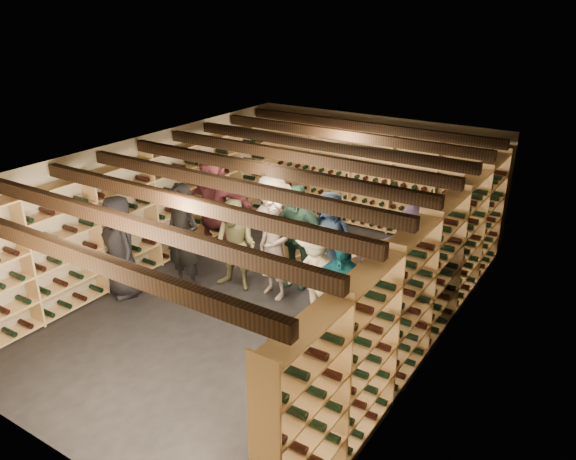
# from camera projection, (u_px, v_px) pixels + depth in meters

# --- Properties ---
(ground) EXTENTS (8.00, 8.00, 0.00)m
(ground) POSITION_uv_depth(u_px,v_px,m) (269.00, 301.00, 9.28)
(ground) COLOR black
(ground) RESTS_ON ground
(walls) EXTENTS (5.52, 8.02, 2.40)m
(walls) POSITION_uv_depth(u_px,v_px,m) (268.00, 234.00, 8.82)
(walls) COLOR tan
(walls) RESTS_ON ground
(ceiling) EXTENTS (5.50, 8.00, 0.01)m
(ceiling) POSITION_uv_depth(u_px,v_px,m) (267.00, 160.00, 8.35)
(ceiling) COLOR beige
(ceiling) RESTS_ON walls
(ceiling_joists) EXTENTS (5.40, 7.12, 0.18)m
(ceiling_joists) POSITION_uv_depth(u_px,v_px,m) (267.00, 169.00, 8.41)
(ceiling_joists) COLOR black
(ceiling_joists) RESTS_ON ground
(wine_rack_left) EXTENTS (0.32, 7.50, 2.15)m
(wine_rack_left) POSITION_uv_depth(u_px,v_px,m) (151.00, 210.00, 10.15)
(wine_rack_left) COLOR tan
(wine_rack_left) RESTS_ON ground
(wine_rack_right) EXTENTS (0.32, 7.50, 2.15)m
(wine_rack_right) POSITION_uv_depth(u_px,v_px,m) (424.00, 283.00, 7.58)
(wine_rack_right) COLOR tan
(wine_rack_right) RESTS_ON ground
(wine_rack_back) EXTENTS (4.70, 0.30, 2.15)m
(wine_rack_back) POSITION_uv_depth(u_px,v_px,m) (371.00, 180.00, 11.83)
(wine_rack_back) COLOR tan
(wine_rack_back) RESTS_ON ground
(crate_stack_left) EXTENTS (0.57, 0.45, 0.68)m
(crate_stack_left) POSITION_uv_depth(u_px,v_px,m) (288.00, 244.00, 10.56)
(crate_stack_left) COLOR tan
(crate_stack_left) RESTS_ON ground
(crate_stack_right) EXTENTS (0.56, 0.44, 0.51)m
(crate_stack_right) POSITION_uv_depth(u_px,v_px,m) (340.00, 267.00, 9.87)
(crate_stack_right) COLOR tan
(crate_stack_right) RESTS_ON ground
(crate_loose) EXTENTS (0.52, 0.36, 0.17)m
(crate_loose) POSITION_uv_depth(u_px,v_px,m) (349.00, 276.00, 9.92)
(crate_loose) COLOR tan
(crate_loose) RESTS_ON ground
(person_0) EXTENTS (0.99, 0.82, 1.74)m
(person_0) POSITION_uv_depth(u_px,v_px,m) (121.00, 247.00, 9.18)
(person_0) COLOR black
(person_0) RESTS_ON ground
(person_1) EXTENTS (0.71, 0.48, 1.90)m
(person_1) POSITION_uv_depth(u_px,v_px,m) (183.00, 239.00, 9.26)
(person_1) COLOR black
(person_1) RESTS_ON ground
(person_2) EXTENTS (0.83, 0.67, 1.59)m
(person_2) POSITION_uv_depth(u_px,v_px,m) (236.00, 246.00, 9.40)
(person_2) COLOR brown
(person_2) RESTS_ON ground
(person_3) EXTENTS (1.15, 0.81, 1.63)m
(person_3) POSITION_uv_depth(u_px,v_px,m) (316.00, 277.00, 8.32)
(person_3) COLOR beige
(person_3) RESTS_ON ground
(person_4) EXTENTS (0.94, 0.40, 1.60)m
(person_4) POSITION_uv_depth(u_px,v_px,m) (341.00, 292.00, 7.92)
(person_4) COLOR #115D73
(person_4) RESTS_ON ground
(person_5) EXTENTS (1.84, 1.01, 1.90)m
(person_5) POSITION_uv_depth(u_px,v_px,m) (213.00, 203.00, 10.89)
(person_5) COLOR brown
(person_5) RESTS_ON ground
(person_6) EXTENTS (0.93, 0.71, 1.71)m
(person_6) POSITION_uv_depth(u_px,v_px,m) (329.00, 240.00, 9.47)
(person_6) COLOR #1C2E47
(person_6) RESTS_ON ground
(person_7) EXTENTS (0.71, 0.55, 1.73)m
(person_7) POSITION_uv_depth(u_px,v_px,m) (275.00, 248.00, 9.13)
(person_7) COLOR slate
(person_7) RESTS_ON ground
(person_8) EXTENTS (1.03, 0.91, 1.76)m
(person_8) POSITION_uv_depth(u_px,v_px,m) (370.00, 302.00, 7.50)
(person_8) COLOR #421D19
(person_8) RESTS_ON ground
(person_9) EXTENTS (1.39, 1.09, 1.88)m
(person_9) POSITION_uv_depth(u_px,v_px,m) (272.00, 226.00, 9.80)
(person_9) COLOR #ABA59B
(person_9) RESTS_ON ground
(person_10) EXTENTS (1.12, 0.59, 1.82)m
(person_10) POSITION_uv_depth(u_px,v_px,m) (297.00, 236.00, 9.49)
(person_10) COLOR #2A5040
(person_10) RESTS_ON ground
(person_11) EXTENTS (1.62, 1.09, 1.67)m
(person_11) POSITION_uv_depth(u_px,v_px,m) (412.00, 254.00, 9.01)
(person_11) COLOR slate
(person_11) RESTS_ON ground
(person_12) EXTENTS (0.84, 0.70, 1.47)m
(person_12) POSITION_uv_depth(u_px,v_px,m) (416.00, 275.00, 8.54)
(person_12) COLOR #2E2F33
(person_12) RESTS_ON ground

